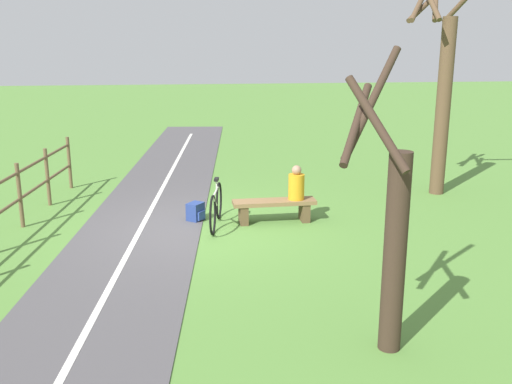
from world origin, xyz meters
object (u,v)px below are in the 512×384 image
at_px(bench, 274,207).
at_px(tree_near_bench, 390,232).
at_px(bicycle, 216,207).
at_px(tree_mid_field, 441,91).
at_px(backpack, 196,212).
at_px(person_seated, 296,185).

distance_m(bench, tree_near_bench, 5.18).
relative_size(bicycle, tree_mid_field, 0.35).
bearing_deg(tree_mid_field, tree_near_bench, 61.69).
bearing_deg(bench, backpack, -11.79).
distance_m(bench, tree_mid_field, 5.02).
xyz_separation_m(bicycle, backpack, (0.39, -0.41, -0.21)).
height_order(bicycle, backpack, bicycle).
xyz_separation_m(bench, backpack, (1.57, -0.29, -0.13)).
distance_m(person_seated, tree_near_bench, 5.08).
height_order(bench, backpack, bench).
bearing_deg(tree_mid_field, bench, 23.28).
distance_m(bench, bicycle, 1.19).
bearing_deg(tree_mid_field, backpack, 14.73).
relative_size(person_seated, backpack, 1.70).
xyz_separation_m(bench, tree_mid_field, (-4.18, -1.80, 2.11)).
bearing_deg(bench, bicycle, 4.37).
bearing_deg(tree_near_bench, bicycle, -71.06).
bearing_deg(person_seated, bench, -0.00).
bearing_deg(tree_mid_field, bicycle, 19.69).
bearing_deg(backpack, bicycle, 133.80).
height_order(bicycle, tree_mid_field, tree_mid_field).
relative_size(person_seated, bicycle, 0.40).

